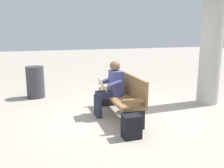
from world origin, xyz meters
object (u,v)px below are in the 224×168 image
(person_seated, at_px, (111,87))
(trash_bin, at_px, (35,82))
(backpack, at_px, (131,127))
(support_pillar, at_px, (212,37))
(bench_near, at_px, (123,95))

(person_seated, xyz_separation_m, trash_bin, (2.09, 1.43, -0.20))
(backpack, distance_m, trash_bin, 3.58)
(person_seated, xyz_separation_m, backpack, (-1.21, 0.06, -0.43))
(support_pillar, xyz_separation_m, trash_bin, (2.03, 4.05, -1.22))
(person_seated, xyz_separation_m, support_pillar, (0.06, -2.62, 1.02))
(bench_near, height_order, person_seated, person_seated)
(bench_near, bearing_deg, person_seated, 63.95)
(support_pillar, distance_m, trash_bin, 4.69)
(person_seated, bearing_deg, bench_near, -116.05)
(backpack, bearing_deg, bench_near, -15.00)
(bench_near, height_order, trash_bin, bench_near)
(support_pillar, bearing_deg, bench_near, 94.42)
(person_seated, distance_m, support_pillar, 2.81)
(backpack, relative_size, trash_bin, 0.47)
(person_seated, bearing_deg, support_pillar, -85.13)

